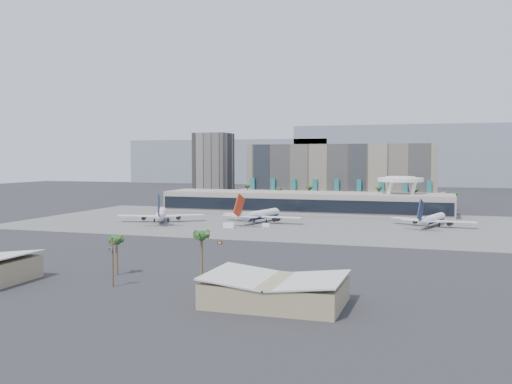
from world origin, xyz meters
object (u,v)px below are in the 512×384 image
(airliner_centre, at_px, (259,215))
(airliner_right, at_px, (432,219))
(taxiway_sign, at_px, (220,243))
(service_vehicle_b, at_px, (266,225))
(service_vehicle_a, at_px, (229,225))
(utility_pole, at_px, (113,259))
(airliner_left, at_px, (161,214))

(airliner_centre, height_order, airliner_right, airliner_centre)
(airliner_right, relative_size, taxiway_sign, 19.18)
(service_vehicle_b, distance_m, taxiway_sign, 55.73)
(service_vehicle_b, bearing_deg, service_vehicle_a, -164.63)
(service_vehicle_b, xyz_separation_m, taxiway_sign, (-1.36, -55.72, -0.39))
(airliner_centre, height_order, service_vehicle_a, airliner_centre)
(taxiway_sign, bearing_deg, utility_pole, -72.23)
(utility_pole, bearing_deg, taxiway_sign, 90.52)
(utility_pole, distance_m, airliner_right, 173.09)
(airliner_centre, relative_size, taxiway_sign, 21.25)
(airliner_left, relative_size, airliner_right, 1.03)
(service_vehicle_a, bearing_deg, airliner_left, 159.20)
(airliner_left, bearing_deg, utility_pole, -91.68)
(airliner_right, relative_size, service_vehicle_a, 8.09)
(airliner_right, distance_m, taxiway_sign, 110.70)
(airliner_centre, distance_m, service_vehicle_b, 18.12)
(service_vehicle_a, height_order, service_vehicle_b, service_vehicle_a)
(utility_pole, distance_m, service_vehicle_a, 123.00)
(taxiway_sign, bearing_deg, service_vehicle_a, 123.77)
(service_vehicle_b, bearing_deg, utility_pole, -105.75)
(utility_pole, xyz_separation_m, taxiway_sign, (-0.69, 75.35, -6.66))
(airliner_left, bearing_deg, airliner_centre, -9.91)
(airliner_left, relative_size, taxiway_sign, 19.82)
(airliner_left, xyz_separation_m, service_vehicle_a, (41.48, -12.48, -2.71))
(utility_pole, distance_m, service_vehicle_b, 131.21)
(service_vehicle_b, bearing_deg, taxiway_sign, -106.85)
(service_vehicle_a, bearing_deg, taxiway_sign, -77.53)
(airliner_left, xyz_separation_m, airliner_centre, (48.45, 12.42, 0.05))
(airliner_left, height_order, airliner_right, airliner_left)
(airliner_left, height_order, airliner_centre, airliner_centre)
(utility_pole, bearing_deg, airliner_centre, 92.94)
(taxiway_sign, bearing_deg, service_vehicle_b, 105.85)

